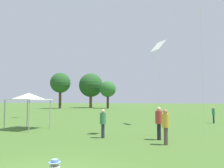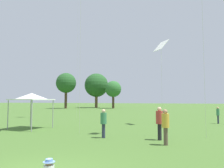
{
  "view_description": "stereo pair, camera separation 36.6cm",
  "coord_description": "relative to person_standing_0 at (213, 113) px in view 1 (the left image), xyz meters",
  "views": [
    {
      "loc": [
        3.88,
        -5.14,
        2.2
      ],
      "look_at": [
        0.12,
        6.03,
        3.08
      ],
      "focal_mm": 35.0,
      "sensor_mm": 36.0,
      "label": 1
    },
    {
      "loc": [
        4.22,
        -5.02,
        2.2
      ],
      "look_at": [
        0.12,
        6.03,
        3.08
      ],
      "focal_mm": 35.0,
      "sensor_mm": 36.0,
      "label": 2
    }
  ],
  "objects": [
    {
      "name": "person_standing_0",
      "position": [
        0.0,
        0.0,
        0.0
      ],
      "size": [
        0.35,
        0.35,
        1.58
      ],
      "rotation": [
        0.0,
        0.0,
        4.97
      ],
      "color": "#282D42",
      "rests_on": "ground"
    },
    {
      "name": "person_standing_1",
      "position": [
        -3.94,
        -10.48,
        0.13
      ],
      "size": [
        0.55,
        0.55,
        1.83
      ],
      "rotation": [
        0.0,
        0.0,
        2.49
      ],
      "color": "black",
      "rests_on": "ground"
    },
    {
      "name": "person_standing_3",
      "position": [
        -7.13,
        -10.91,
        0.03
      ],
      "size": [
        0.5,
        0.5,
        1.67
      ],
      "rotation": [
        0.0,
        0.0,
        5.34
      ],
      "color": "#282D42",
      "rests_on": "ground"
    },
    {
      "name": "person_standing_4",
      "position": [
        -3.47,
        -11.76,
        0.09
      ],
      "size": [
        0.52,
        0.52,
        1.75
      ],
      "rotation": [
        0.0,
        0.0,
        3.86
      ],
      "color": "brown",
      "rests_on": "ground"
    },
    {
      "name": "canopy_tent",
      "position": [
        -13.95,
        -9.11,
        1.5
      ],
      "size": [
        2.69,
        2.69,
        2.75
      ],
      "rotation": [
        0.0,
        0.0,
        -0.05
      ],
      "color": "white",
      "rests_on": "ground"
    },
    {
      "name": "kite_0",
      "position": [
        -4.77,
        -2.99,
        6.11
      ],
      "size": [
        1.52,
        1.54,
        7.65
      ],
      "rotation": [
        0.0,
        0.0,
        4.67
      ],
      "color": "white",
      "rests_on": "ground"
    },
    {
      "name": "distant_tree_0",
      "position": [
        -34.37,
        28.02,
        5.87
      ],
      "size": [
        5.42,
        5.42,
        9.6
      ],
      "color": "#473323",
      "rests_on": "ground"
    },
    {
      "name": "distant_tree_1",
      "position": [
        -22.54,
        32.93,
        4.25
      ],
      "size": [
        4.4,
        4.4,
        7.46
      ],
      "color": "#473323",
      "rests_on": "ground"
    },
    {
      "name": "distant_tree_2",
      "position": [
        -29.03,
        36.09,
        5.66
      ],
      "size": [
        7.0,
        7.0,
        10.16
      ],
      "color": "brown",
      "rests_on": "ground"
    }
  ]
}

